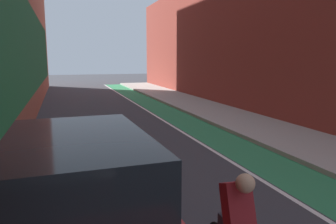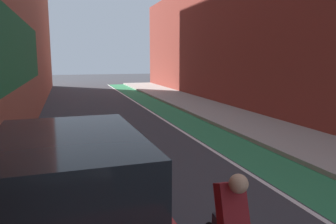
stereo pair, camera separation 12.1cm
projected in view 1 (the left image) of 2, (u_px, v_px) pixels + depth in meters
ground_plane at (132, 131)px, 13.15m from camera, size 94.17×94.17×0.00m
bike_lane_paint at (179, 118)px, 15.86m from camera, size 1.60×42.81×0.00m
lane_divider_stripe at (161, 119)px, 15.59m from camera, size 0.12×42.81×0.00m
sidewalk_right at (223, 114)px, 16.55m from camera, size 3.05×42.81×0.14m
building_facade_right at (252, 35)px, 18.59m from camera, size 2.40×38.81×8.29m
parked_suv_red at (76, 209)px, 4.09m from camera, size 2.06×4.31×1.98m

